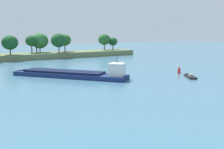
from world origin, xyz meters
The scene contains 4 objects.
treeline_island centered at (9.39, 97.65, 3.81)m, with size 68.03×11.43×10.73m.
small_motorboat centered at (22.71, 35.79, 0.23)m, with size 4.32×5.73×0.91m.
cargo_barge centered at (-1.11, 50.29, 0.87)m, with size 22.21×25.16×5.60m.
channel_buoy_red centered at (24.74, 41.56, 0.81)m, with size 0.70×0.70×1.90m.
Camera 1 is at (-25.38, -8.87, 11.03)m, focal length 43.35 mm.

